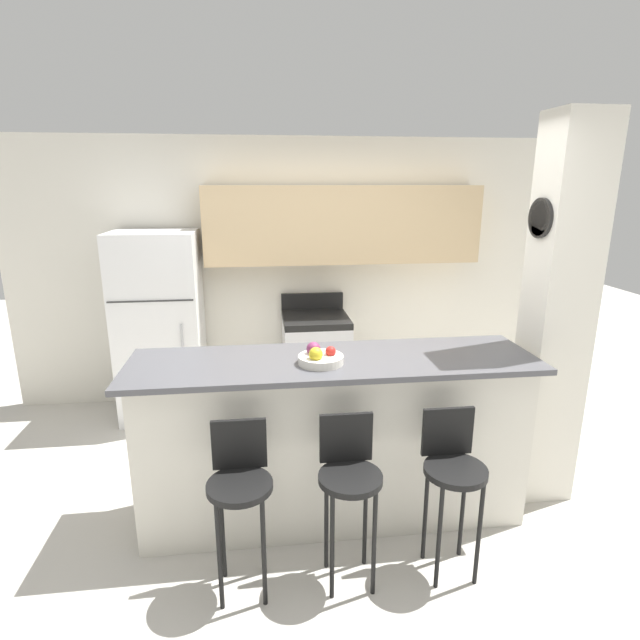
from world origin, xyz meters
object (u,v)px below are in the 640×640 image
fruit_bowl (320,357)px  refrigerator (160,327)px  bar_stool_right (453,470)px  bar_stool_left (240,485)px  bar_stool_mid (349,478)px  stove_range (316,361)px

fruit_bowl → refrigerator: bearing=125.7°
refrigerator → bar_stool_right: size_ratio=1.84×
bar_stool_left → fruit_bowl: (0.48, 0.48, 0.51)m
bar_stool_mid → bar_stool_right: bearing=0.0°
refrigerator → fruit_bowl: size_ratio=6.38×
stove_range → bar_stool_mid: bearing=-92.0°
refrigerator → stove_range: 1.48m
stove_range → bar_stool_mid: stove_range is taller
stove_range → bar_stool_right: stove_range is taller
refrigerator → bar_stool_right: bearing=-49.2°
bar_stool_right → bar_stool_left: bearing=180.0°
refrigerator → fruit_bowl: 2.17m
stove_range → bar_stool_mid: (-0.08, -2.24, 0.15)m
bar_stool_left → bar_stool_mid: same height
bar_stool_mid → fruit_bowl: size_ratio=3.46×
stove_range → bar_stool_right: 2.30m
stove_range → bar_stool_left: stove_range is taller
fruit_bowl → bar_stool_right: bearing=-35.7°
bar_stool_right → fruit_bowl: fruit_bowl is taller
bar_stool_right → fruit_bowl: 0.97m
stove_range → fruit_bowl: 1.89m
bar_stool_left → bar_stool_right: same height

